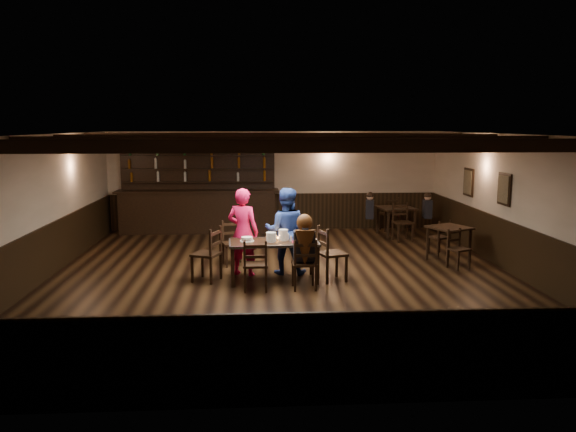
{
  "coord_description": "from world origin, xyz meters",
  "views": [
    {
      "loc": [
        -0.54,
        -10.39,
        2.87
      ],
      "look_at": [
        0.1,
        0.2,
        1.15
      ],
      "focal_mm": 35.0,
      "sensor_mm": 36.0,
      "label": 1
    }
  ],
  "objects": [
    {
      "name": "bar_counter",
      "position": [
        -2.05,
        4.72,
        0.73
      ],
      "size": [
        4.33,
        0.7,
        2.2
      ],
      "color": "black",
      "rests_on": "ground"
    },
    {
      "name": "bg_patron_left",
      "position": [
        2.46,
        3.88,
        0.81
      ],
      "size": [
        0.26,
        0.37,
        0.69
      ],
      "color": "black",
      "rests_on": "ground"
    },
    {
      "name": "tea_light",
      "position": [
        -0.11,
        -0.13,
        0.78
      ],
      "size": [
        0.05,
        0.05,
        0.06
      ],
      "color": "#A5A8AD",
      "rests_on": "dining_table"
    },
    {
      "name": "back_table_a",
      "position": [
        3.57,
        1.04,
        0.64
      ],
      "size": [
        0.99,
        0.99,
        0.75
      ],
      "color": "black",
      "rests_on": "ground"
    },
    {
      "name": "chair_near_right",
      "position": [
        0.33,
        -0.88,
        0.54
      ],
      "size": [
        0.44,
        0.43,
        0.92
      ],
      "color": "black",
      "rests_on": "ground"
    },
    {
      "name": "pepper_shaker",
      "position": [
        0.29,
        -0.25,
        0.8
      ],
      "size": [
        0.04,
        0.04,
        0.1
      ],
      "primitive_type": "cylinder",
      "color": "#A5A8AD",
      "rests_on": "dining_table"
    },
    {
      "name": "chair_far_pushed",
      "position": [
        -1.0,
        1.06,
        0.54
      ],
      "size": [
        0.52,
        0.51,
        0.92
      ],
      "color": "black",
      "rests_on": "ground"
    },
    {
      "name": "plate_stack_a",
      "position": [
        -0.24,
        -0.28,
        0.84
      ],
      "size": [
        0.19,
        0.19,
        0.17
      ],
      "primitive_type": "cylinder",
      "color": "white",
      "rests_on": "dining_table"
    },
    {
      "name": "ground",
      "position": [
        0.0,
        0.0,
        0.0
      ],
      "size": [
        10.0,
        10.0,
        0.0
      ],
      "primitive_type": "plane",
      "color": "black",
      "rests_on": "ground"
    },
    {
      "name": "salt_shaker",
      "position": [
        0.13,
        -0.28,
        0.8
      ],
      "size": [
        0.04,
        0.04,
        0.1
      ],
      "primitive_type": "cylinder",
      "color": "silver",
      "rests_on": "dining_table"
    },
    {
      "name": "chair_near_left",
      "position": [
        -0.53,
        -0.91,
        0.53
      ],
      "size": [
        0.43,
        0.41,
        0.91
      ],
      "color": "black",
      "rests_on": "ground"
    },
    {
      "name": "chair_end_right",
      "position": [
        0.81,
        -0.32,
        0.6
      ],
      "size": [
        0.58,
        0.59,
        1.02
      ],
      "color": "black",
      "rests_on": "ground"
    },
    {
      "name": "man_blue",
      "position": [
        0.06,
        0.27,
        0.84
      ],
      "size": [
        0.91,
        0.75,
        1.68
      ],
      "primitive_type": "imported",
      "rotation": [
        0.0,
        0.0,
        2.99
      ],
      "color": "navy",
      "rests_on": "ground"
    },
    {
      "name": "woman_pink",
      "position": [
        -0.76,
        0.2,
        0.85
      ],
      "size": [
        0.72,
        0.61,
        1.69
      ],
      "primitive_type": "imported",
      "rotation": [
        0.0,
        0.0,
        2.76
      ],
      "color": "#F61F61",
      "rests_on": "ground"
    },
    {
      "name": "cake",
      "position": [
        -0.68,
        -0.24,
        0.79
      ],
      "size": [
        0.26,
        0.26,
        0.09
      ],
      "color": "white",
      "rests_on": "dining_table"
    },
    {
      "name": "menu_blue",
      "position": [
        0.31,
        -0.08,
        0.75
      ],
      "size": [
        0.31,
        0.25,
        0.0
      ],
      "primitive_type": "cube",
      "rotation": [
        0.0,
        0.0,
        -0.25
      ],
      "color": "#0F1B4D",
      "rests_on": "dining_table"
    },
    {
      "name": "dining_table",
      "position": [
        -0.19,
        -0.24,
        0.68
      ],
      "size": [
        1.68,
        0.9,
        0.75
      ],
      "color": "black",
      "rests_on": "ground"
    },
    {
      "name": "menu_red",
      "position": [
        0.29,
        -0.35,
        0.75
      ],
      "size": [
        0.3,
        0.21,
        0.0
      ],
      "primitive_type": "cube",
      "rotation": [
        0.0,
        0.0,
        -0.04
      ],
      "color": "maroon",
      "rests_on": "dining_table"
    },
    {
      "name": "drink_glass",
      "position": [
        0.07,
        -0.15,
        0.81
      ],
      "size": [
        0.08,
        0.08,
        0.12
      ],
      "primitive_type": "cylinder",
      "color": "silver",
      "rests_on": "dining_table"
    },
    {
      "name": "chair_end_left",
      "position": [
        -1.35,
        -0.21,
        0.59
      ],
      "size": [
        0.6,
        0.61,
        1.02
      ],
      "color": "black",
      "rests_on": "ground"
    },
    {
      "name": "room_shell",
      "position": [
        0.01,
        0.04,
        1.75
      ],
      "size": [
        9.02,
        10.02,
        2.71
      ],
      "color": "beige",
      "rests_on": "ground"
    },
    {
      "name": "seated_person",
      "position": [
        0.33,
        -0.82,
        0.87
      ],
      "size": [
        0.37,
        0.56,
        0.91
      ],
      "color": "black",
      "rests_on": "ground"
    },
    {
      "name": "bg_patron_right",
      "position": [
        3.97,
        3.83,
        0.8
      ],
      "size": [
        0.23,
        0.34,
        0.68
      ],
      "color": "black",
      "rests_on": "ground"
    },
    {
      "name": "plate_stack_b",
      "position": [
        -0.01,
        -0.17,
        0.85
      ],
      "size": [
        0.17,
        0.17,
        0.2
      ],
      "primitive_type": "cylinder",
      "color": "white",
      "rests_on": "dining_table"
    },
    {
      "name": "back_table_b",
      "position": [
        3.15,
        3.89,
        0.65
      ],
      "size": [
        1.0,
        1.0,
        0.75
      ],
      "color": "black",
      "rests_on": "ground"
    }
  ]
}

